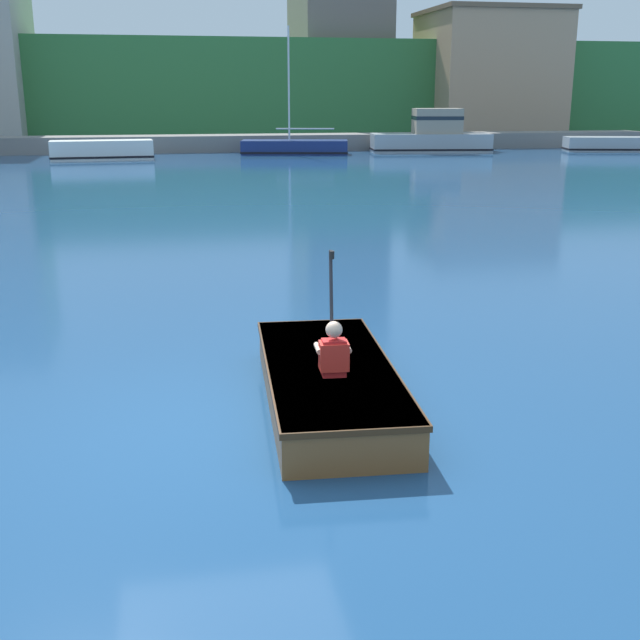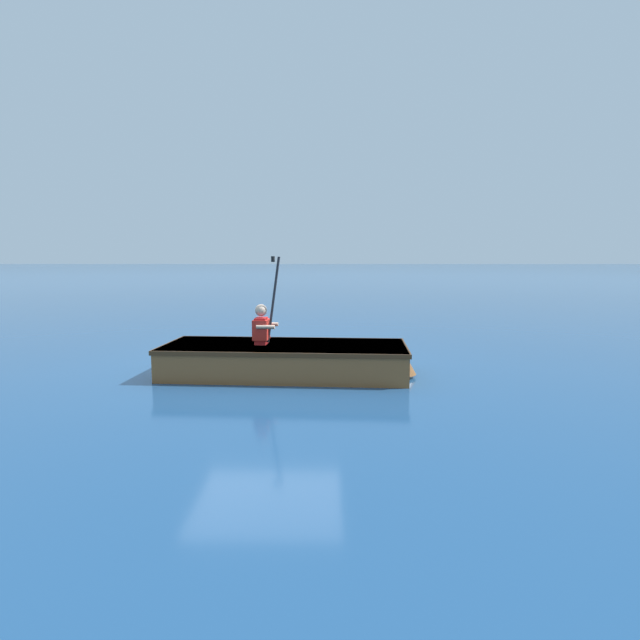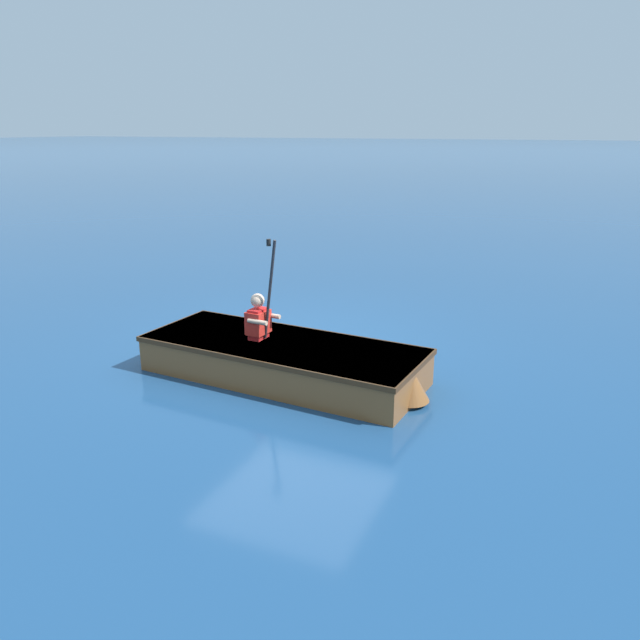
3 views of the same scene
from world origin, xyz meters
TOP-DOWN VIEW (x-y plane):
  - ground_plane at (0.00, 0.00)m, footprint 300.00×300.00m
  - rowboat_foreground at (1.12, 0.45)m, footprint 1.55×3.64m
  - person_paddler at (1.10, 0.07)m, footprint 0.37×0.40m

SIDE VIEW (x-z plane):
  - ground_plane at x=0.00m, z-range 0.00..0.00m
  - rowboat_foreground at x=1.12m, z-range 0.03..0.47m
  - person_paddler at x=1.10m, z-range 0.08..1.33m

